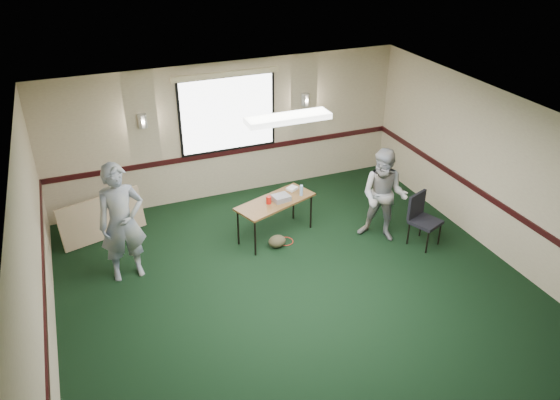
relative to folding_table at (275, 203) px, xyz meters
name	(u,v)px	position (x,y,z in m)	size (l,w,h in m)	color
ground	(313,312)	(-0.24, -2.13, -0.66)	(8.00, 8.00, 0.00)	black
room_shell	(261,157)	(-0.24, 0.00, 0.92)	(8.00, 8.02, 8.00)	tan
folding_table	(275,203)	(0.00, 0.00, 0.00)	(1.54, 1.03, 0.71)	#503117
projector	(281,198)	(0.10, -0.02, 0.10)	(0.29, 0.24, 0.10)	gray
game_console	(292,188)	(0.43, 0.27, 0.07)	(0.18, 0.15, 0.05)	silver
red_cup	(269,200)	(-0.14, -0.05, 0.12)	(0.09, 0.09, 0.13)	red
water_bottle	(301,190)	(0.50, 0.01, 0.15)	(0.06, 0.06, 0.19)	#85B2DA
duffel_bag	(277,241)	(-0.10, -0.34, -0.55)	(0.31, 0.23, 0.22)	#403F24
cable_coil	(285,241)	(0.09, -0.25, -0.65)	(0.28, 0.28, 0.01)	red
folded_table	(102,218)	(-2.83, 1.10, -0.28)	(1.49, 0.06, 0.77)	tan
conference_chair	(422,215)	(2.25, -1.13, -0.12)	(0.59, 0.60, 0.92)	black
person_left	(122,223)	(-2.59, -0.21, 0.31)	(0.71, 0.47, 1.95)	#3A4C80
person_right	(384,196)	(1.70, -0.75, 0.18)	(0.82, 0.64, 1.68)	#7188B0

